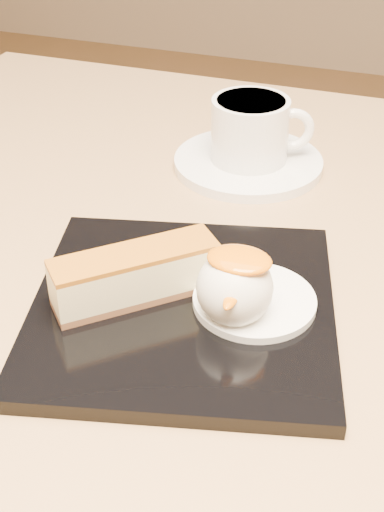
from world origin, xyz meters
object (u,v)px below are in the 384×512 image
at_px(table, 171,385).
at_px(ice_cream_scoop, 235,288).
at_px(coffee_cup, 252,129).
at_px(cheesecake, 135,275).
at_px(dessert_plate, 183,308).
at_px(saucer, 248,163).

height_order(table, ice_cream_scoop, ice_cream_scoop).
bearing_deg(ice_cream_scoop, table, 135.22).
bearing_deg(coffee_cup, cheesecake, -114.82).
relative_size(table, cheesecake, 7.14).
relative_size(dessert_plate, ice_cream_scoop, 4.08).
distance_m(table, saucer, 0.23).
bearing_deg(cheesecake, dessert_plate, -34.60).
relative_size(dessert_plate, coffee_cup, 2.20).
xyz_separation_m(cheesecake, coffee_cup, (0.02, 0.25, 0.01)).
bearing_deg(coffee_cup, table, -118.43).
xyz_separation_m(table, dessert_plate, (0.04, -0.07, 0.16)).
relative_size(cheesecake, ice_cream_scoop, 2.08).
bearing_deg(cheesecake, coffee_cup, 42.97).
height_order(saucer, coffee_cup, coffee_cup).
height_order(ice_cream_scoop, coffee_cup, coffee_cup).
height_order(cheesecake, saucer, cheesecake).
bearing_deg(saucer, ice_cream_scoop, -76.90).
bearing_deg(ice_cream_scoop, dessert_plate, 172.87).
bearing_deg(cheesecake, ice_cream_scoop, -42.73).
relative_size(ice_cream_scoop, coffee_cup, 0.54).
height_order(dessert_plate, saucer, dessert_plate).
relative_size(cheesecake, coffee_cup, 1.12).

